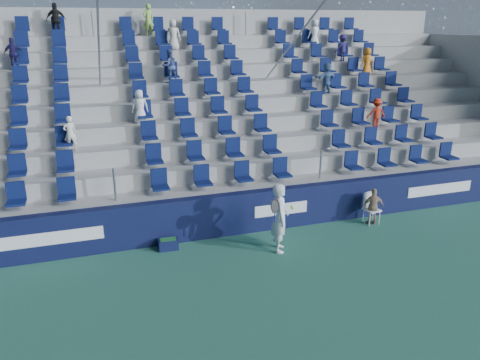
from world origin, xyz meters
TOP-DOWN VIEW (x-y plane):
  - ground at (0.00, 0.00)m, footprint 70.00×70.00m
  - sponsor_wall at (0.00, 3.15)m, footprint 24.00×0.32m
  - grandstand at (-0.00, 8.24)m, footprint 24.00×8.17m
  - tennis_player at (0.95, 1.79)m, footprint 0.72×0.77m
  - line_judge_chair at (4.22, 2.65)m, footprint 0.47×0.49m
  - line_judge at (4.22, 2.50)m, footprint 0.70×0.43m
  - ball_bin at (-1.81, 2.75)m, footprint 0.52×0.35m

SIDE VIEW (x-z plane):
  - ground at x=0.00m, z-range 0.00..0.00m
  - ball_bin at x=-1.81m, z-range 0.01..0.30m
  - line_judge_chair at x=4.22m, z-range 0.07..1.00m
  - line_judge at x=4.22m, z-range 0.00..1.11m
  - sponsor_wall at x=0.00m, z-range 0.00..1.20m
  - tennis_player at x=0.95m, z-range 0.00..1.84m
  - grandstand at x=0.00m, z-range -1.18..5.45m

